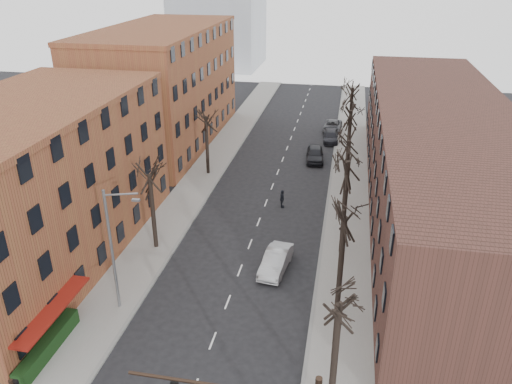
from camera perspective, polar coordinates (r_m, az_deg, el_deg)
The scene contains 20 objects.
sidewalk_left at distance 57.23m, azimuth -5.59°, elevation 2.55°, with size 4.00×90.00×0.15m, color gray.
sidewalk_right at distance 55.16m, azimuth 10.61°, elevation 1.33°, with size 4.00×90.00×0.15m, color gray.
building_left_near at distance 41.65m, azimuth -24.33°, elevation 0.26°, with size 12.00×26.00×12.00m, color brown.
building_left_far at distance 65.74m, azimuth -10.51°, elevation 11.59°, with size 12.00×28.00×14.00m, color brown.
building_right at distance 49.45m, azimuth 20.24°, elevation 3.49°, with size 12.00×50.00×10.00m, color #492922.
awning_left at distance 35.05m, azimuth -21.49°, elevation -15.76°, with size 1.20×7.00×0.15m, color maroon.
hedge at distance 34.08m, azimuth -22.69°, elevation -15.91°, with size 0.80×6.00×1.00m, color black.
tree_right_b at distance 35.29m, azimuth 9.17°, elevation -13.71°, with size 5.20×5.20×10.80m, color black, non-canonical shape.
tree_right_c at distance 41.85m, azimuth 9.64°, elevation -6.89°, with size 5.20×5.20×11.60m, color black, non-canonical shape.
tree_right_d at distance 48.84m, azimuth 9.97°, elevation -1.97°, with size 5.20×5.20×10.00m, color black, non-canonical shape.
tree_right_e at distance 56.10m, azimuth 10.21°, elevation 1.69°, with size 5.20×5.20×10.80m, color black, non-canonical shape.
tree_right_f at distance 63.54m, azimuth 10.40°, elevation 4.51°, with size 5.20×5.20×11.60m, color black, non-canonical shape.
tree_left_a at distance 42.83m, azimuth -11.31°, elevation -6.24°, with size 5.20×5.20×9.50m, color black, non-canonical shape.
tree_left_b at distance 56.27m, azimuth -5.47°, elevation 2.07°, with size 5.20×5.20×9.50m, color black, non-canonical shape.
streetlight at distance 33.89m, azimuth -15.98°, elevation -5.93°, with size 2.45×0.22×9.03m.
silver_sedan at distance 38.86m, azimuth 2.29°, elevation -7.86°, with size 1.69×4.85×1.60m, color #A6A9AD.
parked_car_near at distance 59.91m, azimuth 6.75°, elevation 4.34°, with size 1.99×4.95×1.69m, color black.
parked_car_mid at distance 66.72m, azimuth 8.54°, elevation 6.26°, with size 1.87×4.61×1.34m, color black.
parked_car_far at distance 71.08m, azimuth 8.74°, elevation 7.46°, with size 2.34×5.07×1.41m, color #505157.
pedestrian_crossing at distance 48.19m, azimuth 3.00°, elevation -0.78°, with size 1.07×0.44×1.82m, color black.
Camera 1 is at (7.28, -15.63, 21.96)m, focal length 35.00 mm.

